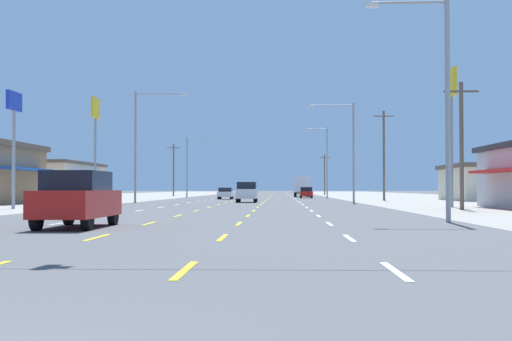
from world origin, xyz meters
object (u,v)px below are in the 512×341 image
suv_center_turn_near (247,192)px  hatchback_far_right_midfar (306,192)px  streetlight_right_row_1 (349,144)px  pole_sign_left_row_1 (14,120)px  suv_inner_left_nearest (77,198)px  streetlight_left_row_1 (141,138)px  pole_sign_left_row_2 (95,121)px  streetlight_right_row_0 (440,92)px  sedan_inner_left_mid (226,193)px  streetlight_left_row_2 (190,162)px  pole_sign_right_row_1 (451,100)px  streetlight_right_row_2 (325,158)px  box_truck_far_right_far (302,185)px

suv_center_turn_near → hatchback_far_right_midfar: size_ratio=1.26×
streetlight_right_row_1 → pole_sign_left_row_1: bearing=-142.4°
suv_inner_left_nearest → streetlight_left_row_1: streetlight_left_row_1 is taller
pole_sign_left_row_2 → streetlight_right_row_0: 44.49m
sedan_inner_left_mid → streetlight_left_row_2: bearing=115.9°
suv_inner_left_nearest → pole_sign_right_row_1: (19.52, 26.16, 6.75)m
suv_center_turn_near → hatchback_far_right_midfar: (6.88, 28.57, -0.24)m
pole_sign_left_row_2 → streetlight_left_row_2: pole_sign_left_row_2 is taller
pole_sign_right_row_1 → streetlight_right_row_0: pole_sign_right_row_1 is taller
streetlight_right_row_0 → streetlight_right_row_2: (0.03, 70.56, 0.50)m
sedan_inner_left_mid → streetlight_left_row_1: bearing=-105.3°
streetlight_left_row_2 → suv_inner_left_nearest: bearing=-85.4°
pole_sign_right_row_1 → streetlight_right_row_2: size_ratio=0.99×
pole_sign_left_row_2 → streetlight_right_row_0: bearing=-56.9°
box_truck_far_right_far → streetlight_left_row_2: streetlight_left_row_2 is taller
suv_center_turn_near → streetlight_left_row_2: bearing=107.1°
streetlight_left_row_1 → streetlight_right_row_1: (19.34, 0.00, -0.69)m
suv_inner_left_nearest → streetlight_right_row_0: 14.83m
streetlight_right_row_1 → streetlight_left_row_2: 40.25m
suv_center_turn_near → suv_inner_left_nearest: bearing=-95.1°
streetlight_right_row_2 → sedan_inner_left_mid: bearing=-136.2°
streetlight_right_row_0 → streetlight_right_row_2: streetlight_right_row_2 is taller
pole_sign_left_row_2 → pole_sign_left_row_1: bearing=-89.7°
pole_sign_left_row_2 → streetlight_right_row_1: pole_sign_left_row_2 is taller
suv_inner_left_nearest → streetlight_right_row_2: (13.60, 74.75, 4.75)m
suv_center_turn_near → streetlight_left_row_1: bearing=-160.7°
streetlight_left_row_1 → hatchback_far_right_midfar: bearing=62.5°
suv_inner_left_nearest → pole_sign_left_row_1: bearing=116.8°
pole_sign_left_row_2 → streetlight_right_row_1: 24.34m
box_truck_far_right_far → streetlight_right_row_0: bearing=-87.9°
pole_sign_right_row_1 → streetlight_right_row_2: 48.99m
pole_sign_left_row_2 → streetlight_right_row_2: bearing=53.9°
streetlight_left_row_1 → streetlight_left_row_2: (-0.05, 35.28, -0.94)m
pole_sign_left_row_1 → streetlight_left_row_2: 53.97m
streetlight_right_row_2 → box_truck_far_right_far: bearing=104.6°
streetlight_right_row_0 → streetlight_right_row_1: streetlight_right_row_1 is taller
hatchback_far_right_midfar → box_truck_far_right_far: box_truck_far_right_far is taller
streetlight_left_row_2 → streetlight_right_row_2: bearing=0.0°
suv_inner_left_nearest → streetlight_right_row_2: size_ratio=0.48×
sedan_inner_left_mid → pole_sign_left_row_2: (-10.96, -20.58, 7.09)m
suv_inner_left_nearest → pole_sign_right_row_1: pole_sign_right_row_1 is taller
streetlight_right_row_0 → streetlight_left_row_2: streetlight_right_row_0 is taller
pole_sign_left_row_1 → sedan_inner_left_mid: bearing=75.2°
suv_center_turn_near → streetlight_right_row_1: streetlight_right_row_1 is taller
pole_sign_left_row_1 → streetlight_right_row_1: size_ratio=0.84×
streetlight_right_row_0 → pole_sign_left_row_2: bearing=123.1°
pole_sign_left_row_1 → pole_sign_left_row_2: (-0.12, 20.40, 1.93)m
suv_inner_left_nearest → suv_center_turn_near: same height
sedan_inner_left_mid → streetlight_right_row_0: 59.46m
pole_sign_right_row_1 → streetlight_left_row_2: bearing=117.7°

